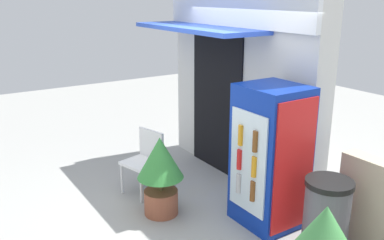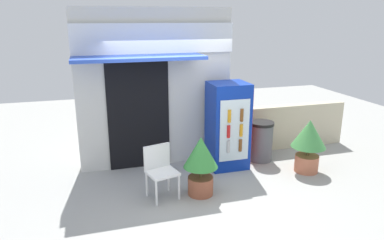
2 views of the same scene
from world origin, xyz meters
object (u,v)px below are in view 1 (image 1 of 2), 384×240
at_px(plastic_chair, 146,157).
at_px(trash_bin, 326,216).
at_px(drink_cooler, 270,157).
at_px(potted_plant_near_shop, 160,169).

distance_m(plastic_chair, trash_bin, 2.52).
height_order(plastic_chair, trash_bin, plastic_chair).
bearing_deg(trash_bin, drink_cooler, -173.06).
bearing_deg(plastic_chair, drink_cooler, 29.12).
bearing_deg(trash_bin, potted_plant_near_shop, -146.89).
bearing_deg(trash_bin, plastic_chair, -157.70).
distance_m(potted_plant_near_shop, trash_bin, 2.00).
height_order(drink_cooler, potted_plant_near_shop, drink_cooler).
xyz_separation_m(drink_cooler, potted_plant_near_shop, (-0.88, -0.99, -0.24)).
bearing_deg(potted_plant_near_shop, trash_bin, 33.11).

